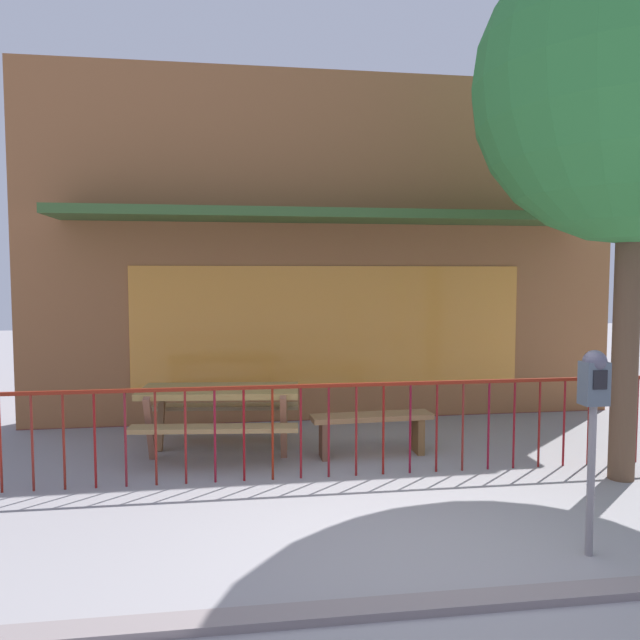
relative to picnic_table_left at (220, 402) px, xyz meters
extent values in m
plane|color=gray|center=(1.55, -2.77, -0.61)|extent=(40.00, 40.00, 0.00)
cube|color=brown|center=(1.55, 1.76, -0.61)|extent=(8.55, 0.54, 0.01)
cube|color=#945B35|center=(1.55, 1.76, 1.84)|extent=(8.55, 0.50, 4.91)
cube|color=orange|center=(1.55, 1.50, 0.74)|extent=(5.56, 0.02, 1.70)
cube|color=#37592A|center=(1.55, 1.02, 2.25)|extent=(7.27, 0.97, 0.12)
cube|color=maroon|center=(1.55, -0.97, 0.34)|extent=(7.19, 0.04, 0.04)
cylinder|color=maroon|center=(-2.05, -0.97, -0.14)|extent=(0.02, 0.02, 0.95)
cylinder|color=maroon|center=(-1.76, -0.97, -0.14)|extent=(0.02, 0.02, 0.95)
cylinder|color=maroon|center=(-1.47, -0.97, -0.14)|extent=(0.02, 0.02, 0.95)
cylinder|color=maroon|center=(-1.18, -0.97, -0.14)|extent=(0.02, 0.02, 0.95)
cylinder|color=maroon|center=(-0.90, -0.97, -0.14)|extent=(0.02, 0.02, 0.95)
cylinder|color=maroon|center=(-0.61, -0.97, -0.14)|extent=(0.02, 0.02, 0.95)
cylinder|color=maroon|center=(-0.32, -0.97, -0.14)|extent=(0.02, 0.02, 0.95)
cylinder|color=maroon|center=(-0.03, -0.97, -0.14)|extent=(0.02, 0.02, 0.95)
cylinder|color=maroon|center=(0.25, -0.97, -0.14)|extent=(0.02, 0.02, 0.95)
cylinder|color=maroon|center=(0.54, -0.97, -0.14)|extent=(0.02, 0.02, 0.95)
cylinder|color=maroon|center=(0.83, -0.97, -0.14)|extent=(0.02, 0.02, 0.95)
cylinder|color=maroon|center=(1.12, -0.97, -0.14)|extent=(0.02, 0.02, 0.95)
cylinder|color=maroon|center=(1.40, -0.97, -0.14)|extent=(0.02, 0.02, 0.95)
cylinder|color=maroon|center=(1.69, -0.97, -0.14)|extent=(0.02, 0.02, 0.95)
cylinder|color=maroon|center=(1.98, -0.97, -0.14)|extent=(0.02, 0.02, 0.95)
cylinder|color=maroon|center=(2.27, -0.97, -0.14)|extent=(0.02, 0.02, 0.95)
cylinder|color=maroon|center=(2.55, -0.97, -0.14)|extent=(0.02, 0.02, 0.95)
cylinder|color=maroon|center=(2.84, -0.97, -0.14)|extent=(0.02, 0.02, 0.95)
cylinder|color=maroon|center=(3.13, -0.97, -0.14)|extent=(0.02, 0.02, 0.95)
cylinder|color=maroon|center=(3.42, -0.97, -0.14)|extent=(0.02, 0.02, 0.95)
cylinder|color=maroon|center=(3.70, -0.97, -0.14)|extent=(0.02, 0.02, 0.95)
cylinder|color=maroon|center=(3.99, -0.97, -0.14)|extent=(0.02, 0.02, 0.95)
cylinder|color=maroon|center=(4.28, -0.97, -0.14)|extent=(0.02, 0.02, 0.95)
cylinder|color=maroon|center=(4.57, -0.97, -0.14)|extent=(0.02, 0.02, 0.95)
cube|color=#9D7E43|center=(0.00, 0.00, 0.13)|extent=(1.87, 0.95, 0.07)
cube|color=#9C7C4A|center=(-0.06, -0.55, -0.17)|extent=(1.82, 0.45, 0.05)
cube|color=#977F56|center=(0.06, 0.55, -0.17)|extent=(1.82, 0.45, 0.05)
cube|color=#905B45|center=(-0.76, -0.20, -0.24)|extent=(0.11, 0.35, 0.78)
cube|color=brown|center=(-0.70, 0.36, -0.24)|extent=(0.11, 0.35, 0.78)
cube|color=#8F5A40|center=(0.70, -0.36, -0.24)|extent=(0.11, 0.35, 0.78)
cube|color=olive|center=(0.76, 0.20, -0.24)|extent=(0.11, 0.35, 0.78)
cube|color=olive|center=(1.73, -0.30, -0.16)|extent=(1.41, 0.39, 0.06)
cube|color=brown|center=(1.17, -0.32, -0.39)|extent=(0.08, 0.29, 0.45)
cube|color=brown|center=(2.28, -0.27, -0.39)|extent=(0.08, 0.29, 0.45)
cylinder|color=gray|center=(2.75, -3.00, -0.05)|extent=(0.06, 0.06, 1.13)
cube|color=#434F5B|center=(2.75, -3.00, 0.68)|extent=(0.18, 0.14, 0.32)
sphere|color=#464454|center=(2.75, -3.00, 0.83)|extent=(0.17, 0.17, 0.17)
cube|color=black|center=(2.75, -3.07, 0.71)|extent=(0.11, 0.01, 0.14)
cylinder|color=brown|center=(4.05, -1.46, 0.93)|extent=(0.25, 0.25, 3.08)
sphere|color=#34833D|center=(4.05, -1.46, 3.32)|extent=(3.12, 3.12, 3.12)
cube|color=gray|center=(1.55, -3.54, -0.61)|extent=(11.98, 0.20, 0.11)
camera|label=1|loc=(0.14, -7.07, 1.46)|focal=34.41mm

